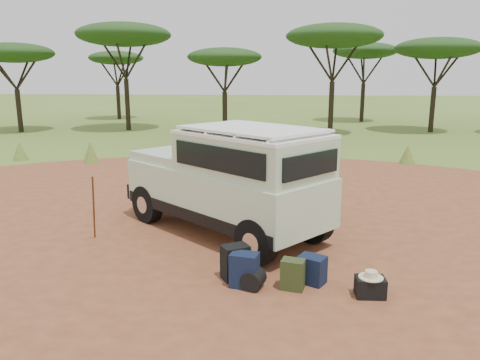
# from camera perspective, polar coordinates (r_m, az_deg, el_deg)

# --- Properties ---
(ground) EXTENTS (140.00, 140.00, 0.00)m
(ground) POSITION_cam_1_polar(r_m,az_deg,el_deg) (9.44, -2.65, -7.74)
(ground) COLOR #5A6E27
(ground) RESTS_ON ground
(dirt_clearing) EXTENTS (23.00, 23.00, 0.01)m
(dirt_clearing) POSITION_cam_1_polar(r_m,az_deg,el_deg) (9.44, -2.65, -7.72)
(dirt_clearing) COLOR brown
(dirt_clearing) RESTS_ON ground
(grass_fringe) EXTENTS (36.60, 1.60, 0.90)m
(grass_fringe) POSITION_cam_1_polar(r_m,az_deg,el_deg) (17.71, 1.36, 3.31)
(grass_fringe) COLOR #5A6E27
(grass_fringe) RESTS_ON ground
(acacia_treeline) EXTENTS (46.70, 13.20, 6.26)m
(acacia_treeline) POSITION_cam_1_polar(r_m,az_deg,el_deg) (28.62, 4.18, 15.85)
(acacia_treeline) COLOR black
(acacia_treeline) RESTS_ON ground
(safari_vehicle) EXTENTS (4.76, 4.48, 2.31)m
(safari_vehicle) POSITION_cam_1_polar(r_m,az_deg,el_deg) (9.73, -1.28, -0.26)
(safari_vehicle) COLOR beige
(safari_vehicle) RESTS_ON ground
(walking_staff) EXTENTS (0.27, 0.48, 1.40)m
(walking_staff) POSITION_cam_1_polar(r_m,az_deg,el_deg) (9.77, -17.41, -3.30)
(walking_staff) COLOR brown
(walking_staff) RESTS_ON ground
(backpack_black) EXTENTS (0.52, 0.48, 0.58)m
(backpack_black) POSITION_cam_1_polar(r_m,az_deg,el_deg) (7.79, -0.57, -9.99)
(backpack_black) COLOR black
(backpack_black) RESTS_ON ground
(backpack_navy) EXTENTS (0.48, 0.39, 0.56)m
(backpack_navy) POSITION_cam_1_polar(r_m,az_deg,el_deg) (7.52, 0.54, -10.94)
(backpack_navy) COLOR #121B38
(backpack_navy) RESTS_ON ground
(backpack_olive) EXTENTS (0.40, 0.33, 0.49)m
(backpack_olive) POSITION_cam_1_polar(r_m,az_deg,el_deg) (7.50, 6.45, -11.39)
(backpack_olive) COLOR #313D1C
(backpack_olive) RESTS_ON ground
(duffel_navy) EXTENTS (0.51, 0.47, 0.46)m
(duffel_navy) POSITION_cam_1_polar(r_m,az_deg,el_deg) (7.74, 8.77, -10.77)
(duffel_navy) COLOR #121B38
(duffel_navy) RESTS_ON ground
(hard_case) EXTENTS (0.45, 0.32, 0.31)m
(hard_case) POSITION_cam_1_polar(r_m,az_deg,el_deg) (7.52, 15.59, -12.48)
(hard_case) COLOR black
(hard_case) RESTS_ON ground
(stuff_sack) EXTENTS (0.41, 0.41, 0.33)m
(stuff_sack) POSITION_cam_1_polar(r_m,az_deg,el_deg) (7.50, 1.65, -11.98)
(stuff_sack) COLOR black
(stuff_sack) RESTS_ON ground
(safari_hat) EXTENTS (0.37, 0.37, 0.11)m
(safari_hat) POSITION_cam_1_polar(r_m,az_deg,el_deg) (7.44, 15.68, -11.11)
(safari_hat) COLOR beige
(safari_hat) RESTS_ON hard_case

